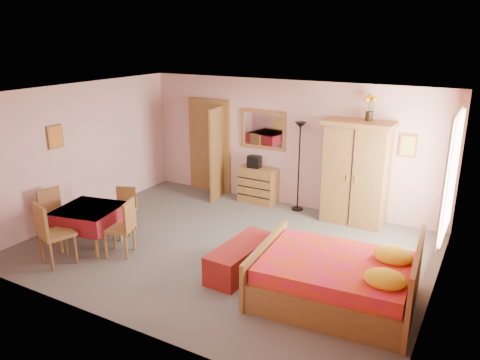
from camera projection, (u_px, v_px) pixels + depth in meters
The scene contains 23 objects.
floor at pixel (226, 248), 7.92m from camera, with size 6.50×6.50×0.00m, color slate.
ceiling at pixel (225, 94), 7.13m from camera, with size 6.50×6.50×0.00m, color brown.
wall_back at pixel (288, 144), 9.60m from camera, with size 6.50×0.10×2.60m, color #DBA39F.
wall_front at pixel (115, 230), 5.45m from camera, with size 6.50×0.10×2.60m, color #DBA39F.
wall_left at pixel (82, 151), 9.05m from camera, with size 0.10×5.00×2.60m, color #DBA39F.
wall_right at pixel (442, 211), 6.01m from camera, with size 0.10×5.00×2.60m, color #DBA39F.
doorway at pixel (210, 147), 10.55m from camera, with size 1.06×0.12×2.15m, color #9E6B35.
window at pixel (451, 176), 6.98m from camera, with size 0.08×1.40×1.95m, color white.
picture_left at pixel (55, 137), 8.42m from camera, with size 0.04×0.32×0.42m, color orange.
picture_back at pixel (408, 146), 8.40m from camera, with size 0.30×0.04×0.40m, color #D8BF59.
chest_of_drawers at pixel (258, 185), 9.98m from camera, with size 0.81×0.40×0.76m, color olive.
wall_mirror at pixel (263, 129), 9.80m from camera, with size 1.05×0.06×0.83m, color white.
stereo at pixel (254, 162), 9.85m from camera, with size 0.27×0.20×0.25m, color black.
floor_lamp at pixel (299, 167), 9.37m from camera, with size 0.23×0.23×1.83m, color black.
wardrobe at pixel (356, 173), 8.73m from camera, with size 1.26×0.65×1.97m, color olive.
sunflower_vase at pixel (370, 108), 8.37m from camera, with size 0.19×0.19×0.48m, color gold.
bed at pixel (335, 268), 6.26m from camera, with size 2.11×1.66×0.98m, color #E3164B.
bench at pixel (241, 258), 7.10m from camera, with size 0.50×1.34×0.45m, color maroon.
dining_table at pixel (90, 227), 7.89m from camera, with size 0.96×0.96×0.71m, color maroon.
chair_south at pixel (57, 233), 7.27m from camera, with size 0.47×0.47×1.03m, color brown.
chair_north at pixel (124, 211), 8.46m from camera, with size 0.37×0.37×0.82m, color #AB6B3A.
chair_west at pixel (56, 215), 8.15m from camera, with size 0.41×0.41×0.91m, color olive.
chair_east at pixel (119, 228), 7.58m from camera, with size 0.43×0.43×0.94m, color #A37537.
Camera 1 is at (3.74, -6.15, 3.51)m, focal length 35.00 mm.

